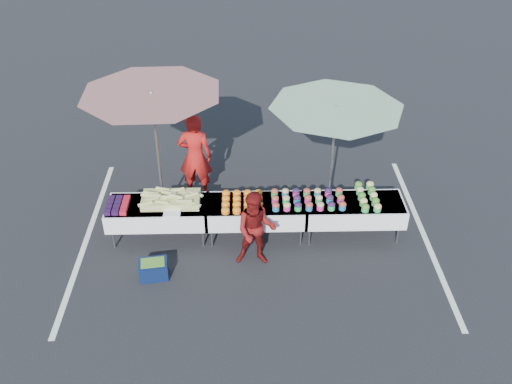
{
  "coord_description": "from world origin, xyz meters",
  "views": [
    {
      "loc": [
        -0.2,
        -8.45,
        6.84
      ],
      "look_at": [
        0.0,
        0.0,
        1.0
      ],
      "focal_mm": 40.0,
      "sensor_mm": 36.0,
      "label": 1
    }
  ],
  "objects_px": {
    "table_left": "(158,212)",
    "storage_bin": "(153,269)",
    "customer": "(256,229)",
    "umbrella_right": "(336,117)",
    "umbrella_left": "(152,104)",
    "table_center": "(256,211)",
    "vendor": "(195,156)",
    "table_right": "(353,209)"
  },
  "relations": [
    {
      "from": "customer",
      "to": "umbrella_right",
      "type": "distance_m",
      "value": 2.43
    },
    {
      "from": "umbrella_left",
      "to": "storage_bin",
      "type": "bearing_deg",
      "value": -89.08
    },
    {
      "from": "table_right",
      "to": "umbrella_right",
      "type": "distance_m",
      "value": 1.76
    },
    {
      "from": "table_center",
      "to": "umbrella_left",
      "type": "xyz_separation_m",
      "value": [
        -1.83,
        0.8,
        1.79
      ]
    },
    {
      "from": "customer",
      "to": "storage_bin",
      "type": "relative_size",
      "value": 2.74
    },
    {
      "from": "vendor",
      "to": "storage_bin",
      "type": "bearing_deg",
      "value": 80.79
    },
    {
      "from": "customer",
      "to": "umbrella_left",
      "type": "height_order",
      "value": "umbrella_left"
    },
    {
      "from": "umbrella_right",
      "to": "storage_bin",
      "type": "bearing_deg",
      "value": -153.29
    },
    {
      "from": "customer",
      "to": "storage_bin",
      "type": "bearing_deg",
      "value": -166.48
    },
    {
      "from": "umbrella_left",
      "to": "customer",
      "type": "bearing_deg",
      "value": -40.61
    },
    {
      "from": "table_left",
      "to": "storage_bin",
      "type": "distance_m",
      "value": 1.17
    },
    {
      "from": "table_right",
      "to": "umbrella_right",
      "type": "xyz_separation_m",
      "value": [
        -0.38,
        0.53,
        1.64
      ]
    },
    {
      "from": "vendor",
      "to": "storage_bin",
      "type": "relative_size",
      "value": 3.49
    },
    {
      "from": "table_center",
      "to": "vendor",
      "type": "bearing_deg",
      "value": 130.61
    },
    {
      "from": "table_center",
      "to": "umbrella_left",
      "type": "distance_m",
      "value": 2.68
    },
    {
      "from": "table_left",
      "to": "umbrella_right",
      "type": "xyz_separation_m",
      "value": [
        3.22,
        0.53,
        1.64
      ]
    },
    {
      "from": "customer",
      "to": "umbrella_right",
      "type": "bearing_deg",
      "value": 44.39
    },
    {
      "from": "table_right",
      "to": "storage_bin",
      "type": "distance_m",
      "value": 3.78
    },
    {
      "from": "customer",
      "to": "umbrella_right",
      "type": "height_order",
      "value": "umbrella_right"
    },
    {
      "from": "table_center",
      "to": "vendor",
      "type": "xyz_separation_m",
      "value": [
        -1.19,
        1.39,
        0.35
      ]
    },
    {
      "from": "table_left",
      "to": "table_center",
      "type": "relative_size",
      "value": 1.0
    },
    {
      "from": "table_left",
      "to": "table_center",
      "type": "xyz_separation_m",
      "value": [
        1.8,
        0.0,
        0.0
      ]
    },
    {
      "from": "vendor",
      "to": "umbrella_left",
      "type": "distance_m",
      "value": 1.69
    },
    {
      "from": "umbrella_left",
      "to": "vendor",
      "type": "bearing_deg",
      "value": 42.87
    },
    {
      "from": "table_right",
      "to": "storage_bin",
      "type": "bearing_deg",
      "value": -163.16
    },
    {
      "from": "customer",
      "to": "storage_bin",
      "type": "xyz_separation_m",
      "value": [
        -1.78,
        -0.34,
        -0.57
      ]
    },
    {
      "from": "table_right",
      "to": "vendor",
      "type": "bearing_deg",
      "value": 155.08
    },
    {
      "from": "table_left",
      "to": "table_center",
      "type": "bearing_deg",
      "value": 0.0
    },
    {
      "from": "umbrella_left",
      "to": "umbrella_right",
      "type": "height_order",
      "value": "umbrella_left"
    },
    {
      "from": "table_right",
      "to": "vendor",
      "type": "xyz_separation_m",
      "value": [
        -2.99,
        1.39,
        0.35
      ]
    },
    {
      "from": "table_right",
      "to": "storage_bin",
      "type": "xyz_separation_m",
      "value": [
        -3.6,
        -1.09,
        -0.42
      ]
    },
    {
      "from": "table_left",
      "to": "vendor",
      "type": "height_order",
      "value": "vendor"
    },
    {
      "from": "vendor",
      "to": "customer",
      "type": "height_order",
      "value": "vendor"
    },
    {
      "from": "vendor",
      "to": "customer",
      "type": "xyz_separation_m",
      "value": [
        1.17,
        -2.14,
        -0.2
      ]
    },
    {
      "from": "table_center",
      "to": "umbrella_left",
      "type": "bearing_deg",
      "value": 156.35
    },
    {
      "from": "vendor",
      "to": "umbrella_right",
      "type": "height_order",
      "value": "umbrella_right"
    },
    {
      "from": "vendor",
      "to": "table_center",
      "type": "bearing_deg",
      "value": 135.11
    },
    {
      "from": "umbrella_right",
      "to": "storage_bin",
      "type": "xyz_separation_m",
      "value": [
        -3.21,
        -1.62,
        -2.05
      ]
    },
    {
      "from": "vendor",
      "to": "umbrella_left",
      "type": "bearing_deg",
      "value": 47.37
    },
    {
      "from": "umbrella_left",
      "to": "storage_bin",
      "type": "distance_m",
      "value": 2.91
    },
    {
      "from": "table_left",
      "to": "customer",
      "type": "height_order",
      "value": "customer"
    },
    {
      "from": "umbrella_left",
      "to": "storage_bin",
      "type": "relative_size",
      "value": 6.36
    }
  ]
}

